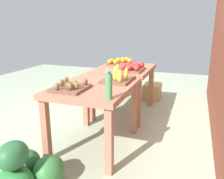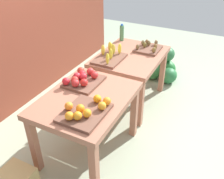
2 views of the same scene
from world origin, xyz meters
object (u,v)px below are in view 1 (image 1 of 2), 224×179
banana_crate (118,78)px  display_table_left (124,74)px  display_table_right (95,94)px  orange_bin (120,62)px  apple_bin (132,68)px  cardboard_produce_box (152,92)px  watermelon_pile (27,170)px  water_bottle (109,86)px  wicker_basket (120,90)px  kiwi_bin (70,87)px

banana_crate → display_table_left: bearing=-168.1°
display_table_right → orange_bin: size_ratio=2.32×
apple_bin → cardboard_produce_box: (-1.05, 0.12, -0.63)m
apple_bin → watermelon_pile: apple_bin is taller
display_table_left → orange_bin: size_ratio=2.32×
water_bottle → wicker_basket: water_bottle is taller
wicker_basket → water_bottle: bearing=15.6°
orange_bin → kiwi_bin: (1.61, -0.01, -0.01)m
orange_bin → banana_crate: 1.15m
cardboard_produce_box → display_table_right: bearing=-8.7°
apple_bin → kiwi_bin: (1.16, -0.33, -0.01)m
apple_bin → watermelon_pile: (1.79, -0.43, -0.60)m
display_table_right → apple_bin: bearing=168.8°
orange_bin → cardboard_produce_box: size_ratio=1.12×
orange_bin → water_bottle: size_ratio=1.79×
kiwi_bin → water_bottle: bearing=72.1°
banana_crate → wicker_basket: size_ratio=1.23×
water_bottle → cardboard_produce_box: size_ratio=0.63×
apple_bin → cardboard_produce_box: bearing=173.5°
display_table_right → banana_crate: (-0.25, 0.18, 0.15)m
wicker_basket → banana_crate: bearing=16.9°
cardboard_produce_box → kiwi_bin: bearing=-11.5°
kiwi_bin → water_bottle: 0.50m
wicker_basket → cardboard_produce_box: 0.65m
apple_bin → watermelon_pile: bearing=-13.4°
watermelon_pile → wicker_basket: 2.88m
water_bottle → cardboard_produce_box: (-2.37, -0.02, -0.70)m
water_bottle → watermelon_pile: bearing=-50.5°
display_table_right → kiwi_bin: (0.26, -0.15, 0.14)m
banana_crate → kiwi_bin: (0.51, -0.33, -0.01)m
orange_bin → watermelon_pile: (2.23, -0.11, -0.59)m
orange_bin → watermelon_pile: orange_bin is taller
water_bottle → banana_crate: bearing=-168.1°
apple_bin → banana_crate: bearing=0.3°
wicker_basket → orange_bin: bearing=18.1°
kiwi_bin → orange_bin: bearing=179.6°
cardboard_produce_box → display_table_left: bearing=-19.7°
display_table_left → watermelon_pile: display_table_left is taller
display_table_right → watermelon_pile: (0.88, -0.25, -0.45)m
banana_crate → watermelon_pile: banana_crate is taller
watermelon_pile → wicker_basket: watermelon_pile is taller
banana_crate → cardboard_produce_box: (-1.71, 0.12, -0.63)m
display_table_right → water_bottle: water_bottle is taller
apple_bin → cardboard_produce_box: 1.23m
display_table_left → watermelon_pile: 2.06m
orange_bin → watermelon_pile: 2.31m
water_bottle → watermelon_pile: (0.47, -0.57, -0.67)m
kiwi_bin → cardboard_produce_box: bearing=168.5°
banana_crate → watermelon_pile: (1.13, -0.43, -0.59)m
orange_bin → water_bottle: water_bottle is taller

